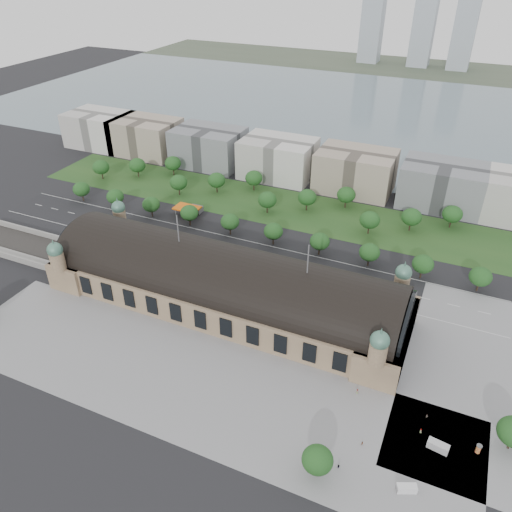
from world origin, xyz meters
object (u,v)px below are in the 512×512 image
at_px(van_south, 406,489).
at_px(pedestrian_0, 357,392).
at_px(van_east, 437,446).
at_px(advertising_column, 478,449).
at_px(bus_mid, 279,274).
at_px(parked_car_4, 154,247).
at_px(bus_west, 243,266).
at_px(traffic_car_0, 92,218).
at_px(parked_car_0, 103,239).
at_px(traffic_car_2, 141,241).
at_px(parked_car_6, 162,254).
at_px(pedestrian_1, 362,443).
at_px(traffic_car_4, 285,276).
at_px(petrol_station, 192,209).
at_px(parked_car_5, 207,263).
at_px(bus_east, 310,276).
at_px(traffic_car_6, 410,305).
at_px(parked_car_3, 143,248).
at_px(parked_car_1, 149,247).
at_px(traffic_car_1, 129,221).
at_px(pedestrian_4, 338,467).
at_px(parked_car_2, 121,244).
at_px(pedestrian_2, 427,416).
at_px(pedestrian_5, 421,431).

distance_m(van_south, pedestrian_0, 35.92).
distance_m(van_east, advertising_column, 11.96).
bearing_deg(van_south, bus_mid, 107.59).
distance_m(parked_car_4, bus_west, 47.63).
height_order(traffic_car_0, parked_car_0, traffic_car_0).
relative_size(traffic_car_2, parked_car_6, 0.93).
height_order(traffic_car_2, pedestrian_1, pedestrian_1).
bearing_deg(advertising_column, van_south, -129.36).
distance_m(traffic_car_4, parked_car_0, 96.23).
relative_size(petrol_station, bus_west, 1.26).
bearing_deg(pedestrian_0, pedestrian_1, -58.85).
bearing_deg(parked_car_5, bus_east, 60.84).
distance_m(traffic_car_6, parked_car_3, 127.97).
bearing_deg(parked_car_5, parked_car_1, -130.90).
distance_m(traffic_car_1, parked_car_6, 40.63).
height_order(parked_car_5, bus_west, bus_west).
height_order(traffic_car_2, bus_east, bus_east).
xyz_separation_m(bus_mid, van_south, (70.81, -81.73, -0.50)).
bearing_deg(parked_car_4, van_south, 28.54).
height_order(parked_car_6, advertising_column, advertising_column).
relative_size(traffic_car_1, pedestrian_0, 2.55).
xyz_separation_m(parked_car_4, parked_car_5, (30.59, -1.75, 0.10)).
bearing_deg(bus_east, pedestrian_1, -151.32).
height_order(bus_west, bus_east, bus_west).
bearing_deg(pedestrian_4, bus_east, -93.94).
bearing_deg(parked_car_5, pedestrian_0, 20.55).
xyz_separation_m(parked_car_0, parked_car_1, (25.28, 3.10, 0.00)).
bearing_deg(bus_mid, traffic_car_4, -59.15).
xyz_separation_m(parked_car_2, advertising_column, (170.68, -54.33, 0.91)).
height_order(bus_east, pedestrian_2, bus_east).
bearing_deg(parked_car_0, pedestrian_1, 37.75).
relative_size(parked_car_4, parked_car_6, 0.79).
xyz_separation_m(parked_car_5, advertising_column, (123.17, -56.59, 0.87)).
height_order(parked_car_6, van_south, van_south).
bearing_deg(traffic_car_2, van_east, 64.53).
distance_m(parked_car_5, parked_car_6, 23.33).
distance_m(traffic_car_4, bus_mid, 3.20).
bearing_deg(parked_car_6, van_east, 46.69).
height_order(parked_car_0, parked_car_3, parked_car_0).
distance_m(parked_car_4, pedestrian_5, 148.94).
bearing_deg(pedestrian_4, parked_car_0, -55.51).
relative_size(petrol_station, van_east, 2.13).
bearing_deg(traffic_car_4, bus_mid, -55.08).
distance_m(bus_mid, advertising_column, 106.98).
distance_m(traffic_car_1, van_south, 190.08).
relative_size(parked_car_0, van_east, 0.62).
relative_size(petrol_station, traffic_car_2, 2.85).
bearing_deg(traffic_car_0, parked_car_0, 57.24).
xyz_separation_m(parked_car_6, pedestrian_5, (129.79, -54.07, 0.11)).
bearing_deg(parked_car_0, traffic_car_2, 79.85).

